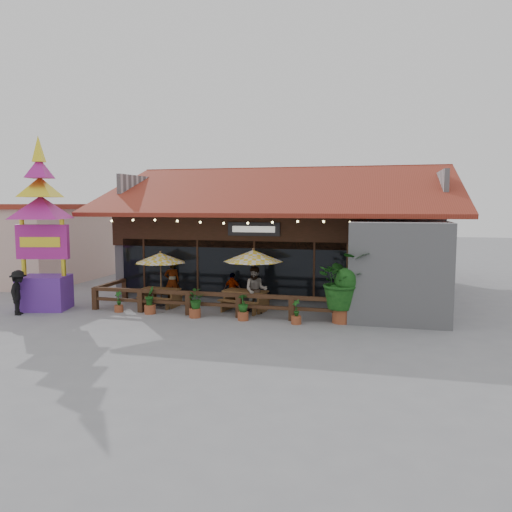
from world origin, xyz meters
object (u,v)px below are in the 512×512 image
(umbrella_left, at_px, (160,258))
(pedestrian, at_px, (19,293))
(picnic_table_left, at_px, (161,294))
(thai_sign_tower, at_px, (41,212))
(tropical_plant, at_px, (343,282))
(umbrella_right, at_px, (253,256))
(picnic_table_right, at_px, (245,297))

(umbrella_left, bearing_deg, pedestrian, -146.59)
(picnic_table_left, distance_m, pedestrian, 5.39)
(thai_sign_tower, height_order, tropical_plant, thai_sign_tower)
(umbrella_left, bearing_deg, tropical_plant, -9.71)
(picnic_table_left, relative_size, tropical_plant, 0.65)
(umbrella_right, height_order, picnic_table_left, umbrella_right)
(umbrella_right, relative_size, pedestrian, 1.61)
(umbrella_left, relative_size, tropical_plant, 0.89)
(umbrella_right, height_order, tropical_plant, tropical_plant)
(picnic_table_right, relative_size, tropical_plant, 0.77)
(pedestrian, bearing_deg, tropical_plant, -101.38)
(umbrella_left, distance_m, picnic_table_left, 1.51)
(picnic_table_right, height_order, tropical_plant, tropical_plant)
(picnic_table_right, bearing_deg, thai_sign_tower, -167.95)
(umbrella_left, height_order, picnic_table_right, umbrella_left)
(tropical_plant, bearing_deg, umbrella_left, 170.29)
(umbrella_right, bearing_deg, picnic_table_left, -179.93)
(umbrella_left, bearing_deg, umbrella_right, -2.43)
(thai_sign_tower, bearing_deg, pedestrian, -107.79)
(pedestrian, bearing_deg, thai_sign_tower, -37.09)
(umbrella_right, bearing_deg, thai_sign_tower, -168.06)
(pedestrian, bearing_deg, umbrella_right, -91.09)
(pedestrian, bearing_deg, picnic_table_left, -77.82)
(picnic_table_right, bearing_deg, tropical_plant, -15.51)
(picnic_table_left, height_order, picnic_table_right, picnic_table_right)
(pedestrian, bearing_deg, umbrella_left, -75.89)
(umbrella_left, height_order, thai_sign_tower, thai_sign_tower)
(picnic_table_right, distance_m, thai_sign_tower, 8.74)
(umbrella_left, height_order, tropical_plant, tropical_plant)
(picnic_table_left, height_order, tropical_plant, tropical_plant)
(umbrella_left, bearing_deg, picnic_table_left, -70.62)
(umbrella_right, xyz_separation_m, picnic_table_left, (-3.97, -0.01, -1.70))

